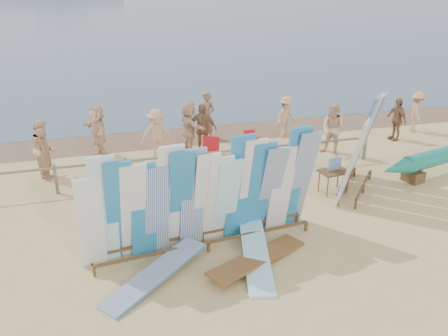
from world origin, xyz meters
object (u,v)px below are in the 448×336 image
object	(u,v)px
vendor_table	(333,181)
beachgoer_2	(44,148)
flat_board_a	(256,260)
stroller	(252,148)
beachgoer_10	(397,119)
beachgoer_4	(202,129)
side_surfboard_rack	(360,148)
beachgoer_extra_0	(417,112)
beach_chair_right	(243,158)
beachgoer_8	(333,129)
flat_board_e	(156,280)
beachgoer_1	(46,154)
beach_chair_left	(209,157)
beachgoer_11	(98,131)
flat_board_c	(258,263)
main_surfboard_rack	(205,199)
beachgoer_9	(286,117)
beachgoer_7	(207,116)
beachgoer_5	(189,126)
beachgoer_3	(157,134)

from	to	relation	value
vendor_table	beachgoer_2	bearing A→B (deg)	147.56
flat_board_a	stroller	xyz separation A→B (m)	(1.86, 5.88, 0.38)
stroller	beachgoer_10	xyz separation A→B (m)	(5.88, 0.43, 0.43)
beachgoer_10	beachgoer_4	bearing A→B (deg)	-100.91
side_surfboard_rack	beachgoer_extra_0	xyz separation A→B (m)	(5.11, 4.32, -0.54)
beach_chair_right	beachgoer_8	distance (m)	3.34
flat_board_e	beachgoer_1	bearing A→B (deg)	164.24
flat_board_e	beach_chair_left	bearing A→B (deg)	118.29
beach_chair_right	flat_board_e	bearing A→B (deg)	-130.80
side_surfboard_rack	beachgoer_1	bearing A→B (deg)	110.36
beachgoer_11	beachgoer_2	world-z (taller)	beachgoer_11
vendor_table	stroller	xyz separation A→B (m)	(-1.45, 3.12, 0.02)
flat_board_e	beachgoer_extra_0	distance (m)	13.42
flat_board_c	beachgoer_1	xyz separation A→B (m)	(-4.77, 6.05, 0.83)
main_surfboard_rack	beachgoer_9	bearing A→B (deg)	48.62
beachgoer_11	beachgoer_8	xyz separation A→B (m)	(7.87, -2.01, 0.01)
vendor_table	beachgoer_extra_0	size ratio (longest dim) A/B	0.67
beachgoer_7	beachgoer_9	bearing A→B (deg)	32.12
beachgoer_8	beach_chair_left	bearing A→B (deg)	-132.98
vendor_table	stroller	size ratio (longest dim) A/B	1.14
beachgoer_10	beachgoer_2	distance (m)	12.58
beachgoer_10	beachgoer_7	bearing A→B (deg)	-112.32
main_surfboard_rack	beachgoer_4	distance (m)	6.22
beach_chair_left	beachgoer_11	size ratio (longest dim) A/B	0.49
flat_board_e	beachgoer_2	xyz separation A→B (m)	(-2.57, 6.49, 0.89)
side_surfboard_rack	beachgoer_extra_0	bearing A→B (deg)	-8.62
main_surfboard_rack	beachgoer_4	size ratio (longest dim) A/B	3.12
main_surfboard_rack	flat_board_c	bearing A→B (deg)	-51.04
side_surfboard_rack	main_surfboard_rack	bearing A→B (deg)	151.03
flat_board_c	beach_chair_left	size ratio (longest dim) A/B	3.01
beachgoer_8	flat_board_c	bearing A→B (deg)	-79.42
flat_board_e	beachgoer_5	xyz separation A→B (m)	(2.26, 7.45, 0.90)
beachgoer_1	beachgoer_4	size ratio (longest dim) A/B	0.93
beach_chair_left	beachgoer_8	bearing A→B (deg)	27.60
beachgoer_9	flat_board_a	bearing A→B (deg)	-146.07
stroller	beachgoer_2	xyz separation A→B (m)	(-6.70, 0.47, 0.51)
flat_board_a	stroller	bearing A→B (deg)	85.00
beachgoer_11	beachgoer_2	distance (m)	2.07
flat_board_c	beachgoer_11	distance (m)	8.34
beach_chair_right	beachgoer_7	xyz separation A→B (m)	(-0.58, 2.78, 0.69)
beachgoer_3	side_surfboard_rack	bearing A→B (deg)	-36.04
beachgoer_2	beachgoer_8	bearing A→B (deg)	-107.15
beachgoer_2	beachgoer_4	world-z (taller)	beachgoer_2
beachgoer_11	beachgoer_4	xyz separation A→B (m)	(3.52, -0.64, -0.02)
beach_chair_right	beachgoer_4	bearing A→B (deg)	120.24
beach_chair_left	beachgoer_10	bearing A→B (deg)	34.85
vendor_table	beachgoer_8	world-z (taller)	beachgoer_8
beachgoer_11	beachgoer_2	size ratio (longest dim) A/B	1.02
flat_board_c	beachgoer_4	size ratio (longest dim) A/B	1.51
flat_board_c	stroller	size ratio (longest dim) A/B	2.83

